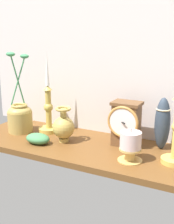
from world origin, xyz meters
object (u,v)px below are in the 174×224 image
at_px(brass_vase_bulbous, 64,127).
at_px(pillar_candle_front, 130,145).
at_px(mantel_clock, 126,123).
at_px(candlestick_tall_center, 49,110).
at_px(brass_vase_jar, 20,116).
at_px(tall_ceramic_vase, 162,123).

bearing_deg(brass_vase_bulbous, pillar_candle_front, -10.07).
xyz_separation_m(mantel_clock, brass_vase_bulbous, (-0.24, -0.08, -0.03)).
height_order(candlestick_tall_center, brass_vase_bulbous, candlestick_tall_center).
distance_m(brass_vase_bulbous, pillar_candle_front, 0.32).
relative_size(mantel_clock, brass_vase_bulbous, 1.22).
height_order(candlestick_tall_center, brass_vase_jar, candlestick_tall_center).
distance_m(mantel_clock, brass_vase_jar, 0.49).
bearing_deg(brass_vase_jar, brass_vase_bulbous, -4.53).
distance_m(brass_vase_jar, tall_ceramic_vase, 0.64).
xyz_separation_m(brass_vase_bulbous, pillar_candle_front, (0.31, -0.06, -0.01)).
height_order(brass_vase_jar, pillar_candle_front, brass_vase_jar).
relative_size(candlestick_tall_center, brass_vase_jar, 1.01).
xyz_separation_m(pillar_candle_front, tall_ceramic_vase, (0.07, 0.17, 0.04)).
distance_m(mantel_clock, pillar_candle_front, 0.15).
bearing_deg(mantel_clock, candlestick_tall_center, 179.52).
bearing_deg(brass_vase_bulbous, mantel_clock, 17.59).
bearing_deg(mantel_clock, brass_vase_jar, -173.24).
xyz_separation_m(candlestick_tall_center, brass_vase_jar, (-0.12, -0.06, -0.03)).
xyz_separation_m(mantel_clock, tall_ceramic_vase, (0.14, 0.03, 0.01)).
bearing_deg(pillar_candle_front, brass_vase_bulbous, 169.93).
bearing_deg(tall_ceramic_vase, candlestick_tall_center, -176.76).
height_order(candlestick_tall_center, pillar_candle_front, candlestick_tall_center).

